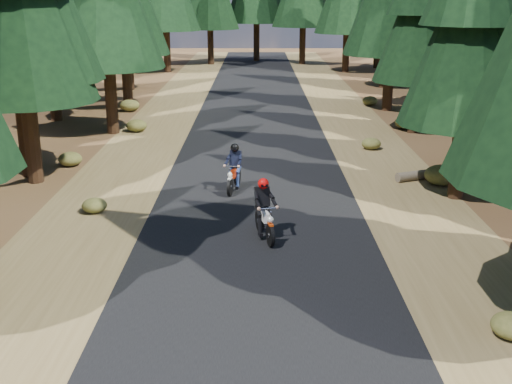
% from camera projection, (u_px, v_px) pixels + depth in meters
% --- Properties ---
extents(ground, '(120.00, 120.00, 0.00)m').
position_uv_depth(ground, '(256.00, 255.00, 15.21)').
color(ground, '#4C301B').
rests_on(ground, ground).
extents(road, '(6.00, 100.00, 0.01)m').
position_uv_depth(road, '(256.00, 192.00, 19.99)').
color(road, black).
rests_on(road, ground).
extents(shoulder_l, '(3.20, 100.00, 0.01)m').
position_uv_depth(shoulder_l, '(109.00, 192.00, 19.99)').
color(shoulder_l, brown).
rests_on(shoulder_l, ground).
extents(shoulder_r, '(3.20, 100.00, 0.01)m').
position_uv_depth(shoulder_r, '(403.00, 192.00, 19.98)').
color(shoulder_r, brown).
rests_on(shoulder_r, ground).
extents(log_near, '(5.45, 2.49, 0.32)m').
position_uv_depth(log_near, '(468.00, 169.00, 22.05)').
color(log_near, '#4C4233').
rests_on(log_near, ground).
extents(understory_shrubs, '(14.51, 31.84, 0.65)m').
position_uv_depth(understory_shrubs, '(282.00, 146.00, 24.85)').
color(understory_shrubs, '#474C1E').
rests_on(understory_shrubs, ground).
extents(rider_lead, '(0.91, 1.80, 1.54)m').
position_uv_depth(rider_lead, '(265.00, 219.00, 16.08)').
color(rider_lead, white).
rests_on(rider_lead, road).
extents(rider_follow, '(0.81, 1.73, 1.48)m').
position_uv_depth(rider_follow, '(234.00, 176.00, 19.99)').
color(rider_follow, maroon).
rests_on(rider_follow, road).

